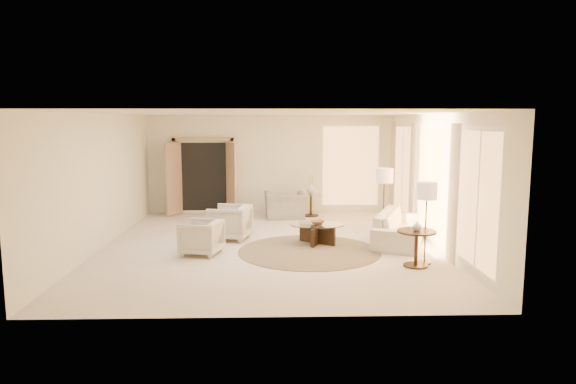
{
  "coord_description": "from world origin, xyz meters",
  "views": [
    {
      "loc": [
        0.09,
        -10.67,
        2.66
      ],
      "look_at": [
        0.4,
        0.4,
        1.1
      ],
      "focal_mm": 32.0,
      "sensor_mm": 36.0,
      "label": 1
    }
  ],
  "objects_px": {
    "coffee_table": "(317,231)",
    "side_table": "(311,202)",
    "sofa": "(401,227)",
    "armchair_right": "(201,236)",
    "accent_chair": "(285,201)",
    "floor_lamp_far": "(427,195)",
    "bowl": "(317,222)",
    "end_table": "(416,242)",
    "armchair_left": "(230,221)",
    "floor_lamp_near": "(384,179)",
    "end_vase": "(417,226)",
    "side_vase": "(311,189)"
  },
  "relations": [
    {
      "from": "coffee_table",
      "to": "bowl",
      "type": "distance_m",
      "value": 0.2
    },
    {
      "from": "sofa",
      "to": "armchair_left",
      "type": "xyz_separation_m",
      "value": [
        -3.77,
        0.39,
        0.08
      ]
    },
    {
      "from": "armchair_right",
      "to": "side_vase",
      "type": "bearing_deg",
      "value": 163.56
    },
    {
      "from": "coffee_table",
      "to": "side_vase",
      "type": "xyz_separation_m",
      "value": [
        0.1,
        3.24,
        0.5
      ]
    },
    {
      "from": "sofa",
      "to": "armchair_left",
      "type": "distance_m",
      "value": 3.79
    },
    {
      "from": "armchair_right",
      "to": "floor_lamp_near",
      "type": "bearing_deg",
      "value": 123.99
    },
    {
      "from": "armchair_left",
      "to": "floor_lamp_far",
      "type": "relative_size",
      "value": 0.56
    },
    {
      "from": "armchair_left",
      "to": "side_table",
      "type": "height_order",
      "value": "armchair_left"
    },
    {
      "from": "side_table",
      "to": "floor_lamp_far",
      "type": "bearing_deg",
      "value": -69.83
    },
    {
      "from": "end_table",
      "to": "armchair_left",
      "type": "bearing_deg",
      "value": 147.77
    },
    {
      "from": "sofa",
      "to": "coffee_table",
      "type": "xyz_separation_m",
      "value": [
        -1.85,
        -0.09,
        -0.07
      ]
    },
    {
      "from": "sofa",
      "to": "armchair_right",
      "type": "relative_size",
      "value": 3.09
    },
    {
      "from": "armchair_right",
      "to": "floor_lamp_near",
      "type": "distance_m",
      "value": 4.27
    },
    {
      "from": "accent_chair",
      "to": "floor_lamp_far",
      "type": "relative_size",
      "value": 0.71
    },
    {
      "from": "sofa",
      "to": "floor_lamp_far",
      "type": "bearing_deg",
      "value": -156.79
    },
    {
      "from": "side_table",
      "to": "end_table",
      "type": "bearing_deg",
      "value": -72.77
    },
    {
      "from": "end_table",
      "to": "floor_lamp_far",
      "type": "relative_size",
      "value": 0.46
    },
    {
      "from": "sofa",
      "to": "floor_lamp_far",
      "type": "xyz_separation_m",
      "value": [
        0.03,
        -1.68,
        0.96
      ]
    },
    {
      "from": "accent_chair",
      "to": "end_table",
      "type": "distance_m",
      "value": 5.3
    },
    {
      "from": "end_table",
      "to": "side_table",
      "type": "height_order",
      "value": "end_table"
    },
    {
      "from": "armchair_right",
      "to": "end_vase",
      "type": "distance_m",
      "value": 4.17
    },
    {
      "from": "end_table",
      "to": "floor_lamp_far",
      "type": "xyz_separation_m",
      "value": [
        0.22,
        0.19,
        0.84
      ]
    },
    {
      "from": "end_table",
      "to": "bowl",
      "type": "xyz_separation_m",
      "value": [
        -1.66,
        1.79,
        0.01
      ]
    },
    {
      "from": "armchair_right",
      "to": "side_table",
      "type": "distance_m",
      "value": 4.75
    },
    {
      "from": "floor_lamp_near",
      "to": "end_table",
      "type": "bearing_deg",
      "value": -87.35
    },
    {
      "from": "accent_chair",
      "to": "side_table",
      "type": "bearing_deg",
      "value": -165.28
    },
    {
      "from": "side_table",
      "to": "bowl",
      "type": "height_order",
      "value": "side_table"
    },
    {
      "from": "side_table",
      "to": "floor_lamp_far",
      "type": "relative_size",
      "value": 0.42
    },
    {
      "from": "end_table",
      "to": "end_vase",
      "type": "height_order",
      "value": "end_vase"
    },
    {
      "from": "coffee_table",
      "to": "side_vase",
      "type": "bearing_deg",
      "value": 88.26
    },
    {
      "from": "side_table",
      "to": "floor_lamp_near",
      "type": "xyz_separation_m",
      "value": [
        1.45,
        -2.7,
        0.96
      ]
    },
    {
      "from": "sofa",
      "to": "side_table",
      "type": "distance_m",
      "value": 3.61
    },
    {
      "from": "accent_chair",
      "to": "bowl",
      "type": "distance_m",
      "value": 3.06
    },
    {
      "from": "coffee_table",
      "to": "side_table",
      "type": "bearing_deg",
      "value": 88.26
    },
    {
      "from": "armchair_right",
      "to": "end_table",
      "type": "height_order",
      "value": "armchair_right"
    },
    {
      "from": "armchair_left",
      "to": "coffee_table",
      "type": "distance_m",
      "value": 1.99
    },
    {
      "from": "accent_chair",
      "to": "coffee_table",
      "type": "xyz_separation_m",
      "value": [
        0.63,
        -2.99,
        -0.2
      ]
    },
    {
      "from": "armchair_left",
      "to": "coffee_table",
      "type": "relative_size",
      "value": 0.58
    },
    {
      "from": "armchair_right",
      "to": "floor_lamp_far",
      "type": "height_order",
      "value": "floor_lamp_far"
    },
    {
      "from": "floor_lamp_far",
      "to": "end_vase",
      "type": "distance_m",
      "value": 0.62
    },
    {
      "from": "bowl",
      "to": "armchair_right",
      "type": "bearing_deg",
      "value": -161.19
    },
    {
      "from": "coffee_table",
      "to": "end_table",
      "type": "relative_size",
      "value": 2.08
    },
    {
      "from": "armchair_left",
      "to": "side_vase",
      "type": "distance_m",
      "value": 3.45
    },
    {
      "from": "end_vase",
      "to": "armchair_right",
      "type": "bearing_deg",
      "value": 166.45
    },
    {
      "from": "sofa",
      "to": "coffee_table",
      "type": "height_order",
      "value": "sofa"
    },
    {
      "from": "armchair_right",
      "to": "end_table",
      "type": "relative_size",
      "value": 1.06
    },
    {
      "from": "end_vase",
      "to": "coffee_table",
      "type": "bearing_deg",
      "value": 132.89
    },
    {
      "from": "end_vase",
      "to": "accent_chair",
      "type": "bearing_deg",
      "value": 115.56
    },
    {
      "from": "end_vase",
      "to": "floor_lamp_far",
      "type": "bearing_deg",
      "value": 41.39
    },
    {
      "from": "floor_lamp_far",
      "to": "end_vase",
      "type": "height_order",
      "value": "floor_lamp_far"
    }
  ]
}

